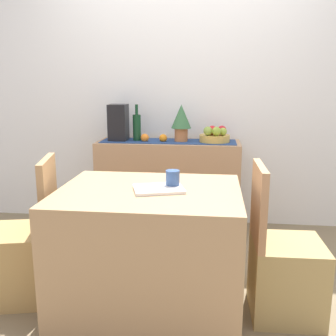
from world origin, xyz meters
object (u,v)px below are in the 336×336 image
wine_bottle (137,127)px  potted_plant (181,120)px  open_book (159,189)px  fruit_bowl (215,138)px  coffee_cup (173,179)px  sideboard_console (168,186)px  chair_near_window (26,258)px  coffee_maker (118,123)px  dining_table (150,249)px  chair_by_corner (284,272)px

wine_bottle → potted_plant: 0.41m
potted_plant → open_book: 1.33m
fruit_bowl → coffee_cup: fruit_bowl is taller
sideboard_console → chair_near_window: size_ratio=1.42×
coffee_maker → coffee_cup: coffee_maker is taller
potted_plant → chair_near_window: size_ratio=0.37×
sideboard_console → dining_table: sideboard_console is taller
dining_table → fruit_bowl: bearing=73.8°
wine_bottle → dining_table: bearing=-76.0°
dining_table → chair_near_window: bearing=179.7°
potted_plant → dining_table: 1.44m
fruit_bowl → chair_near_window: chair_near_window is taller
coffee_maker → dining_table: coffee_maker is taller
chair_near_window → wine_bottle: bearing=69.8°
wine_bottle → chair_near_window: bearing=-110.2°
wine_bottle → coffee_cup: 1.33m
dining_table → chair_near_window: (-0.79, 0.00, -0.10)m
coffee_maker → coffee_cup: (0.62, -1.24, -0.19)m
coffee_maker → open_book: bearing=-67.1°
wine_bottle → dining_table: 1.45m
potted_plant → coffee_cup: bearing=-87.5°
coffee_maker → chair_by_corner: 1.96m
wine_bottle → chair_near_window: wine_bottle is taller
wine_bottle → fruit_bowl: bearing=0.0°
open_book → chair_near_window: chair_near_window is taller
sideboard_console → dining_table: 1.29m
sideboard_console → chair_near_window: (-0.76, -1.28, -0.15)m
open_book → potted_plant: bearing=72.5°
coffee_maker → dining_table: bearing=-69.1°
coffee_maker → chair_by_corner: size_ratio=0.36×
chair_near_window → coffee_cup: bearing=2.8°
open_book → chair_near_window: 0.98m
potted_plant → open_book: potted_plant is taller
potted_plant → coffee_cup: size_ratio=3.14×
fruit_bowl → wine_bottle: (-0.70, 0.00, 0.09)m
potted_plant → chair_by_corner: 1.65m
coffee_maker → potted_plant: 0.57m
dining_table → coffee_cup: size_ratio=10.02×
coffee_maker → coffee_cup: bearing=-63.3°
open_book → dining_table: bearing=148.3°
sideboard_console → wine_bottle: bearing=180.0°
sideboard_console → chair_by_corner: (0.83, -1.29, -0.15)m
sideboard_console → fruit_bowl: bearing=0.0°
sideboard_console → coffee_maker: coffee_maker is taller
chair_by_corner → dining_table: bearing=180.0°
fruit_bowl → chair_near_window: 1.83m
coffee_cup → chair_near_window: bearing=-177.2°
sideboard_console → coffee_cup: bearing=-82.2°
potted_plant → dining_table: bearing=-93.5°
dining_table → open_book: 0.38m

